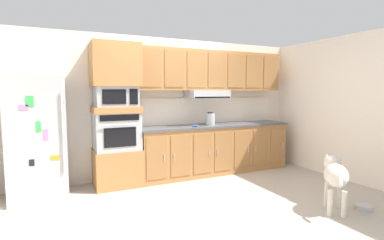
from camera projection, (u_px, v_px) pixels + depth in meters
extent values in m
plane|color=#B2A899|center=(186.00, 191.00, 4.56)|extent=(9.60, 9.60, 0.00)
cube|color=silver|center=(162.00, 107.00, 5.44)|extent=(6.20, 0.12, 2.50)
cube|color=white|center=(319.00, 107.00, 5.63)|extent=(0.12, 7.10, 2.50)
cube|color=#ADADB2|center=(37.00, 138.00, 4.22)|extent=(0.76, 0.70, 1.76)
cylinder|color=silver|center=(63.00, 133.00, 4.02)|extent=(0.02, 0.02, 1.10)
cube|color=black|center=(32.00, 163.00, 3.90)|extent=(0.06, 0.01, 0.09)
cube|color=pink|center=(46.00, 135.00, 3.95)|extent=(0.05, 0.01, 0.15)
cube|color=green|center=(30.00, 101.00, 3.83)|extent=(0.09, 0.01, 0.14)
cube|color=orange|center=(55.00, 158.00, 4.02)|extent=(0.12, 0.01, 0.06)
cube|color=green|center=(38.00, 127.00, 3.90)|extent=(0.06, 0.01, 0.15)
cube|color=pink|center=(23.00, 107.00, 3.81)|extent=(0.11, 0.01, 0.07)
cube|color=#A8703D|center=(117.00, 167.00, 4.82)|extent=(0.74, 0.62, 0.60)
cube|color=#A8AAAF|center=(117.00, 131.00, 4.77)|extent=(0.70, 0.58, 0.60)
cube|color=black|center=(120.00, 137.00, 4.50)|extent=(0.49, 0.01, 0.30)
cube|color=black|center=(120.00, 118.00, 4.48)|extent=(0.59, 0.01, 0.09)
cylinder|color=#A8AAAF|center=(120.00, 125.00, 4.46)|extent=(0.56, 0.02, 0.02)
cube|color=#A8703D|center=(116.00, 110.00, 4.73)|extent=(0.74, 0.62, 0.10)
cube|color=#A8AAAF|center=(116.00, 96.00, 4.71)|extent=(0.64, 0.53, 0.32)
cube|color=black|center=(114.00, 97.00, 4.44)|extent=(0.35, 0.01, 0.22)
cube|color=black|center=(134.00, 97.00, 4.56)|extent=(0.13, 0.01, 0.24)
cube|color=#A8703D|center=(115.00, 65.00, 4.66)|extent=(0.74, 0.62, 0.68)
cube|color=#A8703D|center=(215.00, 149.00, 5.59)|extent=(2.94, 0.60, 0.88)
cube|color=#9A6738|center=(157.00, 158.00, 4.78)|extent=(0.35, 0.01, 0.70)
cylinder|color=#BCBCC1|center=(165.00, 158.00, 4.82)|extent=(0.01, 0.01, 0.12)
cube|color=#9A6738|center=(181.00, 156.00, 4.96)|extent=(0.35, 0.01, 0.70)
cylinder|color=#BCBCC1|center=(174.00, 157.00, 4.89)|extent=(0.01, 0.01, 0.12)
cube|color=#9A6738|center=(203.00, 154.00, 5.13)|extent=(0.35, 0.01, 0.70)
cylinder|color=#BCBCC1|center=(209.00, 153.00, 5.17)|extent=(0.01, 0.01, 0.12)
cube|color=#9A6738|center=(223.00, 152.00, 5.31)|extent=(0.35, 0.01, 0.70)
cylinder|color=#BCBCC1|center=(218.00, 152.00, 5.25)|extent=(0.01, 0.01, 0.12)
cube|color=#9A6738|center=(243.00, 150.00, 5.49)|extent=(0.35, 0.01, 0.70)
cylinder|color=#BCBCC1|center=(249.00, 149.00, 5.53)|extent=(0.01, 0.01, 0.12)
cube|color=#9A6738|center=(261.00, 148.00, 5.67)|extent=(0.35, 0.01, 0.70)
cylinder|color=#BCBCC1|center=(256.00, 148.00, 5.60)|extent=(0.01, 0.01, 0.12)
cube|color=#9A6738|center=(278.00, 146.00, 5.85)|extent=(0.35, 0.01, 0.70)
cylinder|color=#BCBCC1|center=(283.00, 146.00, 5.89)|extent=(0.01, 0.01, 0.12)
cube|color=#4C4C51|center=(215.00, 125.00, 5.55)|extent=(2.98, 0.64, 0.04)
cube|color=white|center=(208.00, 110.00, 5.78)|extent=(2.98, 0.02, 0.50)
cube|color=#A8703D|center=(212.00, 71.00, 5.56)|extent=(2.94, 0.34, 0.74)
cube|color=#A8AAAF|center=(207.00, 94.00, 5.48)|extent=(0.76, 0.48, 0.14)
cube|color=black|center=(212.00, 97.00, 5.29)|extent=(0.72, 0.04, 0.02)
cube|color=#9A6738|center=(151.00, 68.00, 4.87)|extent=(0.35, 0.01, 0.63)
cube|color=#9A6738|center=(174.00, 69.00, 5.05)|extent=(0.35, 0.01, 0.63)
cube|color=#9A6738|center=(196.00, 69.00, 5.23)|extent=(0.35, 0.01, 0.63)
cube|color=#9A6738|center=(217.00, 70.00, 5.40)|extent=(0.35, 0.01, 0.63)
cube|color=#9A6738|center=(236.00, 71.00, 5.58)|extent=(0.35, 0.01, 0.63)
cube|color=#9A6738|center=(254.00, 72.00, 5.76)|extent=(0.35, 0.01, 0.63)
cube|color=#9A6738|center=(271.00, 72.00, 5.94)|extent=(0.35, 0.01, 0.63)
cylinder|color=blue|center=(195.00, 126.00, 5.17)|extent=(0.10, 0.08, 0.03)
cylinder|color=silver|center=(196.00, 125.00, 5.28)|extent=(0.10, 0.08, 0.01)
cylinder|color=#A8AAAF|center=(210.00, 119.00, 5.43)|extent=(0.17, 0.17, 0.22)
cylinder|color=black|center=(210.00, 113.00, 5.42)|extent=(0.10, 0.10, 0.02)
ellipsoid|color=beige|center=(336.00, 175.00, 3.74)|extent=(0.53, 0.53, 0.29)
sphere|color=beige|center=(333.00, 163.00, 4.04)|extent=(0.23, 0.23, 0.23)
ellipsoid|color=gray|center=(331.00, 163.00, 4.16)|extent=(0.15, 0.15, 0.08)
cone|color=beige|center=(327.00, 156.00, 4.05)|extent=(0.06, 0.06, 0.07)
cone|color=beige|center=(340.00, 157.00, 4.00)|extent=(0.06, 0.06, 0.07)
cylinder|color=beige|center=(340.00, 180.00, 3.45)|extent=(0.14, 0.15, 0.13)
cylinder|color=beige|center=(327.00, 194.00, 3.95)|extent=(0.06, 0.06, 0.33)
cylinder|color=beige|center=(340.00, 195.00, 3.90)|extent=(0.06, 0.06, 0.33)
cylinder|color=beige|center=(330.00, 203.00, 3.64)|extent=(0.06, 0.06, 0.33)
cylinder|color=beige|center=(344.00, 204.00, 3.59)|extent=(0.06, 0.06, 0.33)
cylinder|color=#B2B7BC|center=(364.00, 207.00, 3.84)|extent=(0.20, 0.20, 0.06)
cylinder|color=brown|center=(364.00, 207.00, 3.84)|extent=(0.15, 0.15, 0.03)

